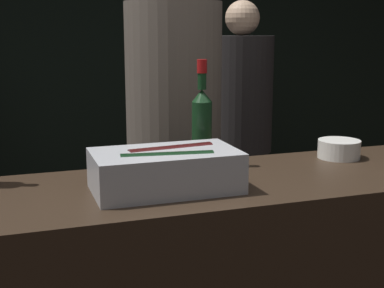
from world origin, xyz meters
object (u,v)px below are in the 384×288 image
(bowl_white, at_px, (339,148))
(person_in_hoodie, at_px, (240,125))
(red_wine_bottle_burgundy, at_px, (202,123))
(ice_bin_with_bottles, at_px, (166,169))
(person_blond_tee, at_px, (174,143))

(bowl_white, relative_size, person_in_hoodie, 0.09)
(red_wine_bottle_burgundy, bearing_deg, person_in_hoodie, 60.70)
(bowl_white, distance_m, red_wine_bottle_burgundy, 0.55)
(red_wine_bottle_burgundy, bearing_deg, ice_bin_with_bottles, -129.82)
(ice_bin_with_bottles, xyz_separation_m, person_blond_tee, (0.25, 0.73, -0.08))
(red_wine_bottle_burgundy, bearing_deg, person_blond_tee, 84.79)
(ice_bin_with_bottles, relative_size, person_blond_tee, 0.24)
(red_wine_bottle_burgundy, xyz_separation_m, person_in_hoodie, (0.72, 1.29, -0.26))
(ice_bin_with_bottles, distance_m, bowl_white, 0.76)
(ice_bin_with_bottles, bearing_deg, person_blond_tee, 71.36)
(bowl_white, bearing_deg, ice_bin_with_bottles, -165.43)
(red_wine_bottle_burgundy, relative_size, person_in_hoodie, 0.22)
(ice_bin_with_bottles, relative_size, red_wine_bottle_burgundy, 1.15)
(bowl_white, relative_size, red_wine_bottle_burgundy, 0.42)
(person_in_hoodie, distance_m, person_blond_tee, 1.05)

